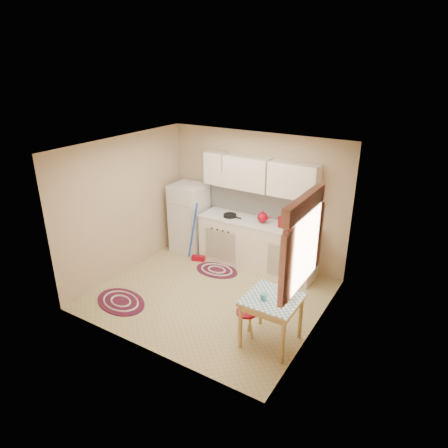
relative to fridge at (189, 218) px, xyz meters
The scene contains 14 objects.
room_shell 2.00m from the fridge, 34.47° to the right, with size 3.64×3.60×2.52m.
fridge is the anchor object (origin of this frame).
broom 0.57m from the fridge, 38.19° to the right, with size 0.28×0.12×1.20m, color #1D4BB6, non-canonical shape.
base_cabinets 1.55m from the fridge, ahead, with size 2.25×0.60×0.88m, color white.
countertop 1.54m from the fridge, ahead, with size 2.27×0.62×0.04m, color silver.
frying_pan 0.99m from the fridge, ahead, with size 0.25×0.25×0.05m, color black.
red_kettle 1.65m from the fridge, ahead, with size 0.21×0.19×0.21m, color #9B0516, non-canonical shape.
red_canister 2.01m from the fridge, ahead, with size 0.12×0.12×0.16m, color #9B0516.
table 3.29m from the fridge, 34.11° to the right, with size 0.72×0.72×0.72m, color tan.
stool 3.05m from the fridge, 38.66° to the right, with size 0.31×0.31×0.42m, color #9B0516.
coffee_pot 3.34m from the fridge, 30.91° to the right, with size 0.14×0.12×0.27m, color teal, non-canonical shape.
mug 3.26m from the fridge, 36.34° to the right, with size 0.09×0.09×0.10m, color teal.
rug_center 1.29m from the fridge, 27.22° to the right, with size 0.83×0.55×0.02m, color maroon, non-canonical shape.
rug_left 2.32m from the fridge, 85.11° to the right, with size 0.97×0.64×0.02m, color maroon, non-canonical shape.
Camera 1 is at (3.21, -4.81, 3.70)m, focal length 32.00 mm.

